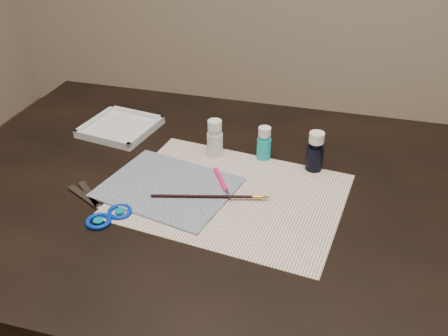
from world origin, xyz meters
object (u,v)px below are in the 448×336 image
(paint_bottle_cyan, at_px, (264,143))
(paint_bottle_navy, at_px, (315,151))
(paper, at_px, (231,195))
(palette_tray, at_px, (120,127))
(canvas, at_px, (168,187))
(paint_bottle_white, at_px, (215,138))
(scissors, at_px, (92,204))

(paint_bottle_cyan, relative_size, paint_bottle_navy, 0.86)
(paper, bearing_deg, palette_tray, 149.32)
(canvas, height_order, paint_bottle_white, paint_bottle_white)
(paint_bottle_cyan, bearing_deg, paint_bottle_white, -171.74)
(paint_bottle_white, bearing_deg, canvas, -109.13)
(scissors, bearing_deg, canvas, -114.98)
(paper, xyz_separation_m, scissors, (-0.27, -0.11, 0.00))
(paint_bottle_cyan, height_order, palette_tray, paint_bottle_cyan)
(palette_tray, bearing_deg, paint_bottle_cyan, -5.82)
(paint_bottle_white, relative_size, palette_tray, 0.54)
(paint_bottle_white, distance_m, palette_tray, 0.28)
(paint_bottle_white, distance_m, paint_bottle_navy, 0.24)
(paint_bottle_white, height_order, paint_bottle_navy, paint_bottle_navy)
(paint_bottle_cyan, bearing_deg, paint_bottle_navy, -8.56)
(canvas, relative_size, paint_bottle_white, 2.95)
(paint_bottle_cyan, bearing_deg, canvas, -133.43)
(paper, xyz_separation_m, paint_bottle_white, (-0.08, 0.15, 0.05))
(paper, bearing_deg, paint_bottle_white, 117.30)
(paint_bottle_cyan, distance_m, palette_tray, 0.39)
(canvas, distance_m, palette_tray, 0.31)
(paint_bottle_white, height_order, scissors, paint_bottle_white)
(paint_bottle_navy, xyz_separation_m, scissors, (-0.42, -0.26, -0.04))
(canvas, distance_m, scissors, 0.16)
(canvas, bearing_deg, paint_bottle_cyan, 46.57)
(paper, bearing_deg, paint_bottle_cyan, 78.14)
(paper, distance_m, canvas, 0.14)
(paint_bottle_cyan, relative_size, palette_tray, 0.48)
(paper, bearing_deg, paint_bottle_navy, 44.21)
(paper, xyz_separation_m, palette_tray, (-0.36, 0.21, 0.01))
(canvas, relative_size, palette_tray, 1.60)
(paint_bottle_white, bearing_deg, scissors, -125.29)
(paint_bottle_cyan, relative_size, scissors, 0.42)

